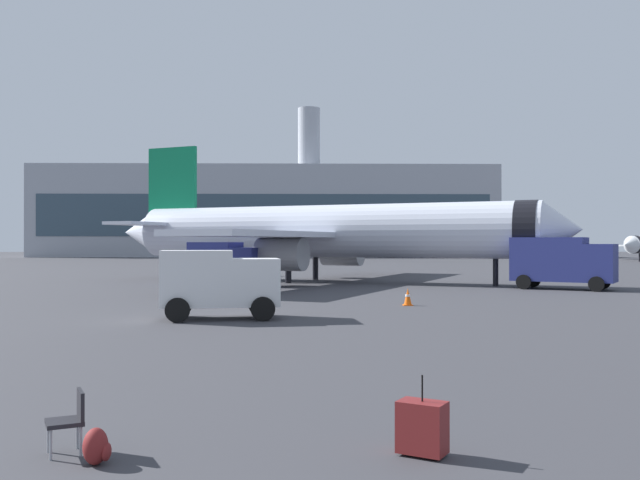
% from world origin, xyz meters
% --- Properties ---
extents(airplane_at_gate, '(33.89, 31.14, 10.50)m').
position_xyz_m(airplane_at_gate, '(1.33, 47.83, 3.66)').
color(airplane_at_gate, silver).
rests_on(airplane_at_gate, ground).
extents(service_truck, '(5.27, 3.93, 2.90)m').
position_xyz_m(service_truck, '(-5.39, 43.73, 1.61)').
color(service_truck, navy).
rests_on(service_truck, ground).
extents(fuel_truck, '(6.37, 5.18, 3.20)m').
position_xyz_m(fuel_truck, '(15.73, 39.69, 1.77)').
color(fuel_truck, navy).
rests_on(fuel_truck, ground).
extents(cargo_van, '(4.62, 2.81, 2.60)m').
position_xyz_m(cargo_van, '(-3.33, 23.73, 1.45)').
color(cargo_van, white).
rests_on(cargo_van, ground).
extents(safety_cone_near, '(0.44, 0.44, 0.80)m').
position_xyz_m(safety_cone_near, '(4.65, 29.05, 0.39)').
color(safety_cone_near, '#F2590C').
rests_on(safety_cone_near, ground).
extents(safety_cone_mid, '(0.44, 0.44, 0.70)m').
position_xyz_m(safety_cone_mid, '(-6.45, 36.13, 0.35)').
color(safety_cone_mid, '#F2590C').
rests_on(safety_cone_mid, ground).
extents(rolling_suitcase, '(0.75, 0.67, 1.10)m').
position_xyz_m(rolling_suitcase, '(1.57, 6.84, 0.39)').
color(rolling_suitcase, maroon).
rests_on(rolling_suitcase, ground).
extents(traveller_backpack, '(0.36, 0.40, 0.48)m').
position_xyz_m(traveller_backpack, '(-2.75, 6.55, 0.23)').
color(traveller_backpack, maroon).
rests_on(traveller_backpack, ground).
extents(gate_chair, '(0.64, 0.64, 0.86)m').
position_xyz_m(gate_chair, '(-3.25, 7.03, 0.50)').
color(gate_chair, black).
rests_on(gate_chair, ground).
extents(terminal_building, '(89.82, 16.34, 29.69)m').
position_xyz_m(terminal_building, '(-7.79, 135.96, 8.98)').
color(terminal_building, '#9EA3AD').
rests_on(terminal_building, ground).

